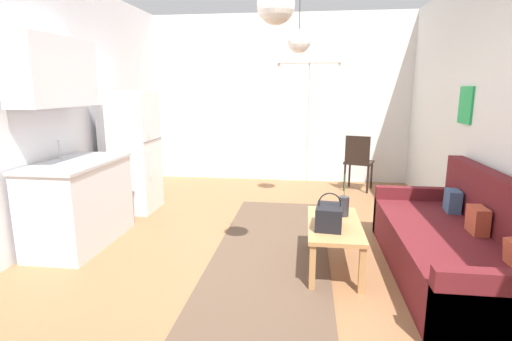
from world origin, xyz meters
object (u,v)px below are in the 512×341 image
object	(u,v)px
couch	(459,247)
refrigerator	(131,152)
coffee_table	(334,229)
pendant_lamp_far	(299,41)
pendant_lamp_near	(276,5)
handbag	(329,217)
accent_chair	(358,160)
bamboo_vase	(344,206)

from	to	relation	value
couch	refrigerator	size ratio (longest dim) A/B	1.37
coffee_table	pendant_lamp_far	world-z (taller)	pendant_lamp_far
couch	coffee_table	xyz separation A→B (m)	(-1.06, 0.07, 0.09)
pendant_lamp_near	pendant_lamp_far	xyz separation A→B (m)	(0.12, 2.22, -0.00)
handbag	pendant_lamp_far	xyz separation A→B (m)	(-0.34, 1.94, 1.67)
couch	accent_chair	xyz separation A→B (m)	(-0.51, 2.93, 0.23)
coffee_table	refrigerator	size ratio (longest dim) A/B	0.62
pendant_lamp_near	bamboo_vase	bearing A→B (deg)	45.98
couch	coffee_table	distance (m)	1.07
coffee_table	pendant_lamp_far	xyz separation A→B (m)	(-0.40, 1.80, 1.83)
pendant_lamp_far	accent_chair	bearing A→B (deg)	48.13
accent_chair	pendant_lamp_far	xyz separation A→B (m)	(-0.95, -1.06, 1.70)
couch	accent_chair	world-z (taller)	couch
handbag	coffee_table	bearing A→B (deg)	67.58
coffee_table	handbag	world-z (taller)	handbag
bamboo_vase	pendant_lamp_far	xyz separation A→B (m)	(-0.49, 1.59, 1.68)
couch	pendant_lamp_near	size ratio (longest dim) A/B	2.75
couch	bamboo_vase	distance (m)	1.03
coffee_table	pendant_lamp_near	bearing A→B (deg)	-140.72
pendant_lamp_near	pendant_lamp_far	size ratio (longest dim) A/B	0.98
pendant_lamp_near	refrigerator	bearing A→B (deg)	137.55
handbag	refrigerator	size ratio (longest dim) A/B	0.21
bamboo_vase	pendant_lamp_near	size ratio (longest dim) A/B	0.52
handbag	accent_chair	size ratio (longest dim) A/B	0.37
refrigerator	pendant_lamp_far	world-z (taller)	pendant_lamp_far
refrigerator	couch	bearing A→B (deg)	-22.76
handbag	refrigerator	xyz separation A→B (m)	(-2.51, 1.60, 0.26)
pendant_lamp_near	couch	bearing A→B (deg)	12.72
pendant_lamp_near	accent_chair	bearing A→B (deg)	71.91
refrigerator	accent_chair	bearing A→B (deg)	24.14
handbag	pendant_lamp_far	world-z (taller)	pendant_lamp_far
handbag	pendant_lamp_near	size ratio (longest dim) A/B	0.42
couch	pendant_lamp_far	distance (m)	3.05
bamboo_vase	pendant_lamp_far	bearing A→B (deg)	107.23
couch	refrigerator	world-z (taller)	refrigerator
bamboo_vase	pendant_lamp_far	distance (m)	2.36
pendant_lamp_far	handbag	bearing A→B (deg)	-80.13
bamboo_vase	pendant_lamp_far	world-z (taller)	pendant_lamp_far
pendant_lamp_near	pendant_lamp_far	bearing A→B (deg)	86.89
refrigerator	accent_chair	size ratio (longest dim) A/B	1.77
refrigerator	pendant_lamp_near	world-z (taller)	pendant_lamp_near
coffee_table	pendant_lamp_near	size ratio (longest dim) A/B	1.25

